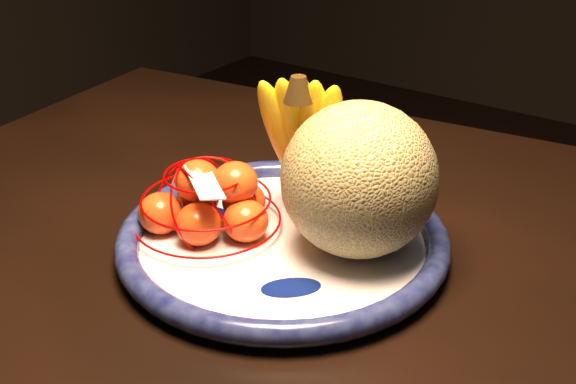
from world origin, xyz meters
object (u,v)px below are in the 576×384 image
Objects in this scene: banana_bunch at (304,135)px; fruit_bowl at (283,240)px; cantaloupe at (359,180)px; mandarin_bag at (210,203)px; dining_table at (399,316)px.

fruit_bowl is at bearing -96.57° from banana_bunch.
fruit_bowl is at bearing -156.42° from cantaloupe.
banana_bunch is at bearing 157.20° from cantaloupe.
cantaloupe is at bearing 20.71° from mandarin_bag.
fruit_bowl is at bearing -161.13° from dining_table.
mandarin_bag is at bearing -162.01° from fruit_bowl.
mandarin_bag is at bearing -144.15° from banana_bunch.
cantaloupe is at bearing -46.70° from banana_bunch.
dining_table is 0.16m from fruit_bowl.
fruit_bowl is 1.75× the size of mandarin_bag.
cantaloupe is 0.17m from mandarin_bag.
dining_table is 0.23m from banana_bunch.
banana_bunch is at bearing 167.05° from dining_table.
cantaloupe is 0.11m from banana_bunch.
banana_bunch is 0.91× the size of mandarin_bag.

